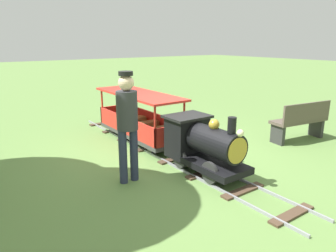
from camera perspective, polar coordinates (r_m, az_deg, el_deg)
ground_plane at (r=5.74m, az=0.22°, el=-5.39°), size 60.00×60.00×0.00m
track at (r=5.85m, az=-0.64°, el=-4.81°), size 0.73×6.05×0.04m
locomotive at (r=4.93m, az=6.26°, el=-3.04°), size 0.69×1.45×0.97m
passenger_car at (r=6.45m, az=-5.25°, el=0.82°), size 0.79×2.35×0.97m
conductor_person at (r=4.47m, az=-7.39°, el=1.32°), size 0.30×0.30×1.62m
park_bench at (r=7.03m, az=22.92°, el=0.80°), size 1.34×0.58×0.82m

